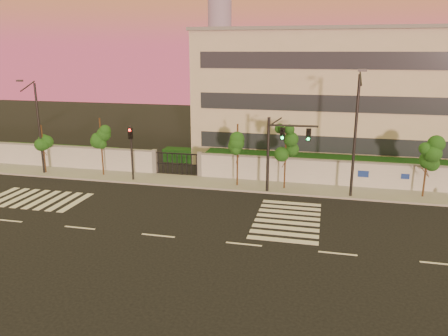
{
  "coord_description": "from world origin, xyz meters",
  "views": [
    {
      "loc": [
        8.98,
        -21.68,
        10.25
      ],
      "look_at": [
        2.47,
        6.0,
        2.61
      ],
      "focal_mm": 35.0,
      "sensor_mm": 36.0,
      "label": 1
    }
  ],
  "objects": [
    {
      "name": "perimeter_wall",
      "position": [
        0.1,
        12.0,
        1.07
      ],
      "size": [
        60.0,
        0.36,
        2.2
      ],
      "color": "#ACAEB3",
      "rests_on": "ground"
    },
    {
      "name": "hedge_row",
      "position": [
        1.17,
        14.74,
        0.82
      ],
      "size": [
        41.0,
        4.25,
        1.8
      ],
      "color": "black",
      "rests_on": "ground"
    },
    {
      "name": "institutional_building",
      "position": [
        9.0,
        21.99,
        6.16
      ],
      "size": [
        24.4,
        12.4,
        12.25
      ],
      "color": "#B9B39C",
      "rests_on": "ground"
    },
    {
      "name": "traffic_signal_main",
      "position": [
        5.73,
        9.23,
        3.59
      ],
      "size": [
        3.59,
        0.4,
        5.67
      ],
      "rotation": [
        0.0,
        0.0,
        0.04
      ],
      "color": "black",
      "rests_on": "ground"
    },
    {
      "name": "road_markings",
      "position": [
        -1.58,
        3.76,
        0.01
      ],
      "size": [
        57.0,
        7.62,
        0.02
      ],
      "color": "silver",
      "rests_on": "ground"
    },
    {
      "name": "street_tree_e",
      "position": [
        6.21,
        10.26,
        3.7
      ],
      "size": [
        1.5,
        1.19,
        5.03
      ],
      "color": "#382314",
      "rests_on": "ground"
    },
    {
      "name": "traffic_signal_secondary",
      "position": [
        -6.02,
        9.75,
        2.89
      ],
      "size": [
        0.35,
        0.34,
        4.55
      ],
      "rotation": [
        0.0,
        0.0,
        0.18
      ],
      "color": "black",
      "rests_on": "ground"
    },
    {
      "name": "streetlight_west",
      "position": [
        -14.35,
        9.76,
        4.37
      ],
      "size": [
        0.48,
        1.95,
        8.09
      ],
      "color": "black",
      "rests_on": "ground"
    },
    {
      "name": "ground",
      "position": [
        0.0,
        0.0,
        0.0
      ],
      "size": [
        120.0,
        120.0,
        0.0
      ],
      "primitive_type": "plane",
      "color": "black",
      "rests_on": "ground"
    },
    {
      "name": "street_tree_b",
      "position": [
        -14.25,
        10.08,
        3.13
      ],
      "size": [
        1.39,
        1.11,
        4.25
      ],
      "color": "#382314",
      "rests_on": "ground"
    },
    {
      "name": "street_tree_f",
      "position": [
        16.1,
        10.57,
        3.22
      ],
      "size": [
        1.6,
        1.27,
        4.37
      ],
      "color": "#382314",
      "rests_on": "ground"
    },
    {
      "name": "streetlight_east",
      "position": [
        11.03,
        9.31,
        4.95
      ],
      "size": [
        0.55,
        2.2,
        9.16
      ],
      "color": "black",
      "rests_on": "ground"
    },
    {
      "name": "street_tree_c",
      "position": [
        -9.01,
        10.49,
        3.65
      ],
      "size": [
        1.51,
        1.2,
        4.96
      ],
      "color": "#382314",
      "rests_on": "ground"
    },
    {
      "name": "street_tree_d",
      "position": [
        2.57,
        10.18,
        3.64
      ],
      "size": [
        1.52,
        1.21,
        4.95
      ],
      "color": "#382314",
      "rests_on": "ground"
    },
    {
      "name": "sidewalk",
      "position": [
        0.0,
        10.5,
        0.07
      ],
      "size": [
        60.0,
        3.0,
        0.15
      ],
      "primitive_type": "cube",
      "color": "gray",
      "rests_on": "ground"
    }
  ]
}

